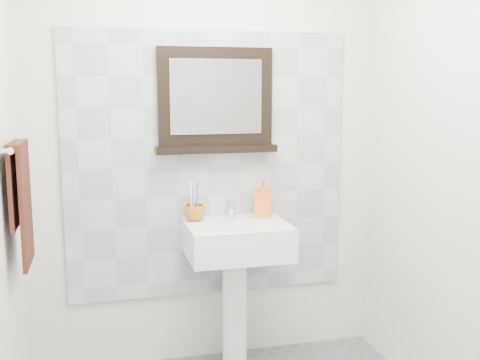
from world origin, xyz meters
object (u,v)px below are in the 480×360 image
object	(u,v)px
pedestal_sink	(237,255)
toothbrush_cup	(194,213)
framed_mirror	(215,103)
soap_dispenser	(263,198)
hand_towel	(21,194)

from	to	relation	value
pedestal_sink	toothbrush_cup	world-z (taller)	pedestal_sink
pedestal_sink	framed_mirror	distance (m)	0.85
soap_dispenser	hand_towel	xyz separation A→B (m)	(-1.24, -0.44, 0.16)
toothbrush_cup	hand_towel	world-z (taller)	hand_towel
framed_mirror	hand_towel	distance (m)	1.16
pedestal_sink	toothbrush_cup	size ratio (longest dim) A/B	8.53
framed_mirror	hand_towel	xyz separation A→B (m)	(-0.98, -0.50, -0.38)
toothbrush_cup	framed_mirror	world-z (taller)	framed_mirror
toothbrush_cup	hand_towel	size ratio (longest dim) A/B	0.20
toothbrush_cup	framed_mirror	xyz separation A→B (m)	(0.14, 0.08, 0.60)
soap_dispenser	hand_towel	size ratio (longest dim) A/B	0.39
pedestal_sink	hand_towel	bearing A→B (deg)	-163.32
pedestal_sink	framed_mirror	bearing A→B (deg)	111.57
toothbrush_cup	soap_dispenser	distance (m)	0.41
pedestal_sink	framed_mirror	world-z (taller)	framed_mirror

